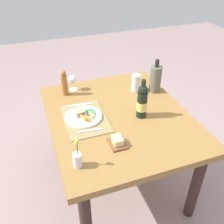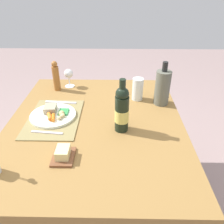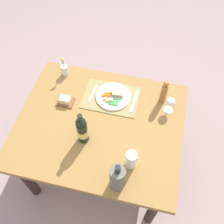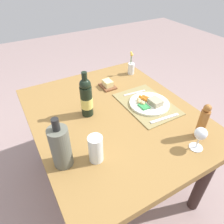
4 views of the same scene
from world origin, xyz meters
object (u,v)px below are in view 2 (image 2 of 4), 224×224
cooler_bottle (162,87)px  butter_dish (63,154)px  knife (47,132)px  water_tumbler (138,90)px  pepper_mill (56,76)px  dining_table (96,135)px  fork (61,102)px  wine_glass (69,74)px  wine_bottle (122,110)px  dinner_plate (53,114)px

cooler_bottle → butter_dish: bearing=-45.3°
knife → water_tumbler: bearing=134.2°
pepper_mill → knife: bearing=6.7°
dining_table → fork: (-0.21, -0.25, 0.11)m
wine_glass → cooler_bottle: bearing=68.8°
knife → cooler_bottle: 0.76m
pepper_mill → cooler_bottle: size_ratio=0.77×
knife → wine_bottle: size_ratio=0.58×
water_tumbler → butter_dish: size_ratio=1.15×
dinner_plate → pepper_mill: (-0.37, -0.06, 0.09)m
wine_bottle → water_tumbler: size_ratio=1.99×
dinner_plate → wine_bottle: wine_bottle is taller
butter_dish → wine_glass: bearing=-171.9°
dining_table → dinner_plate: 0.28m
dining_table → wine_bottle: 0.28m
knife → cooler_bottle: size_ratio=0.61×
knife → water_tumbler: size_ratio=1.16×
fork → pepper_mill: bearing=-156.9°
butter_dish → knife: bearing=-145.5°
butter_dish → wine_glass: wine_glass is taller
water_tumbler → cooler_bottle: (0.06, 0.15, 0.05)m
wine_bottle → dining_table: bearing=-116.2°
fork → cooler_bottle: (-0.01, 0.66, 0.11)m
fork → wine_glass: size_ratio=1.51×
fork → butter_dish: size_ratio=1.59×
fork → cooler_bottle: 0.67m
fork → knife: same height
butter_dish → pepper_mill: pepper_mill is taller
butter_dish → wine_glass: (-0.78, -0.11, 0.07)m
water_tumbler → fork: bearing=-82.1°
dining_table → water_tumbler: size_ratio=8.10×
dinner_plate → wine_glass: (-0.43, 0.02, 0.08)m
water_tumbler → dinner_plate: bearing=-65.4°
dining_table → pepper_mill: bearing=-143.2°
fork → wine_bottle: wine_bottle is taller
dining_table → fork: fork is taller
pepper_mill → water_tumbler: bearing=76.7°
knife → butter_dish: size_ratio=1.33×
dinner_plate → cooler_bottle: (-0.18, 0.67, 0.10)m
dinner_plate → cooler_bottle: cooler_bottle is taller
fork → dining_table: bearing=54.3°
pepper_mill → cooler_bottle: (0.19, 0.73, 0.01)m
wine_glass → knife: bearing=-1.5°
water_tumbler → pepper_mill: pepper_mill is taller
water_tumbler → butter_dish: (0.59, -0.39, -0.04)m
butter_dish → cooler_bottle: size_ratio=0.46×
knife → dining_table: bearing=121.9°
dining_table → knife: 0.30m
knife → pepper_mill: pepper_mill is taller
butter_dish → pepper_mill: size_ratio=0.60×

